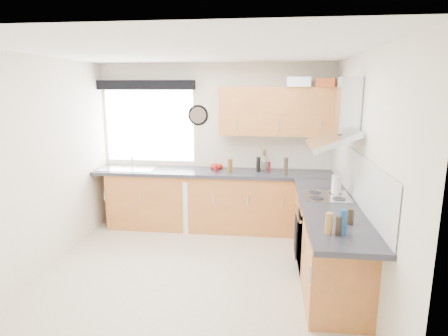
# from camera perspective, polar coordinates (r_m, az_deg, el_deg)

# --- Properties ---
(ground_plane) EXTENTS (3.60, 3.60, 0.00)m
(ground_plane) POSITION_cam_1_polar(r_m,az_deg,el_deg) (4.55, -4.58, -15.88)
(ground_plane) COLOR beige
(ceiling) EXTENTS (3.60, 3.60, 0.02)m
(ceiling) POSITION_cam_1_polar(r_m,az_deg,el_deg) (4.04, -5.20, 17.26)
(ceiling) COLOR white
(ceiling) RESTS_ON wall_back
(wall_back) EXTENTS (3.60, 0.02, 2.50)m
(wall_back) POSITION_cam_1_polar(r_m,az_deg,el_deg) (5.86, -1.32, 3.43)
(wall_back) COLOR silver
(wall_back) RESTS_ON ground_plane
(wall_front) EXTENTS (3.60, 0.02, 2.50)m
(wall_front) POSITION_cam_1_polar(r_m,az_deg,el_deg) (2.45, -13.47, -9.32)
(wall_front) COLOR silver
(wall_front) RESTS_ON ground_plane
(wall_left) EXTENTS (0.02, 3.60, 2.50)m
(wall_left) POSITION_cam_1_polar(r_m,az_deg,el_deg) (4.81, -26.35, 0.25)
(wall_left) COLOR silver
(wall_left) RESTS_ON ground_plane
(wall_right) EXTENTS (0.02, 3.60, 2.50)m
(wall_right) POSITION_cam_1_polar(r_m,az_deg,el_deg) (4.15, 20.27, -0.95)
(wall_right) COLOR silver
(wall_right) RESTS_ON ground_plane
(window) EXTENTS (1.40, 0.02, 1.10)m
(window) POSITION_cam_1_polar(r_m,az_deg,el_deg) (6.05, -11.30, 6.33)
(window) COLOR white
(window) RESTS_ON wall_back
(window_blind) EXTENTS (1.50, 0.18, 0.14)m
(window_blind) POSITION_cam_1_polar(r_m,az_deg,el_deg) (5.94, -11.82, 12.30)
(window_blind) COLOR black
(window_blind) RESTS_ON wall_back
(splashback) EXTENTS (0.01, 3.00, 0.54)m
(splashback) POSITION_cam_1_polar(r_m,az_deg,el_deg) (4.45, 19.21, -0.96)
(splashback) COLOR white
(splashback) RESTS_ON wall_right
(base_cab_back) EXTENTS (3.00, 0.58, 0.86)m
(base_cab_back) POSITION_cam_1_polar(r_m,az_deg,el_deg) (5.78, -2.68, -5.05)
(base_cab_back) COLOR #AB642F
(base_cab_back) RESTS_ON ground_plane
(base_cab_corner) EXTENTS (0.60, 0.60, 0.86)m
(base_cab_corner) POSITION_cam_1_polar(r_m,az_deg,el_deg) (5.74, 13.35, -5.51)
(base_cab_corner) COLOR #AB642F
(base_cab_corner) RESTS_ON ground_plane
(base_cab_right) EXTENTS (0.58, 2.10, 0.86)m
(base_cab_right) POSITION_cam_1_polar(r_m,az_deg,el_deg) (4.48, 15.38, -10.70)
(base_cab_right) COLOR #AB642F
(base_cab_right) RESTS_ON ground_plane
(worktop_back) EXTENTS (3.60, 0.62, 0.05)m
(worktop_back) POSITION_cam_1_polar(r_m,az_deg,el_deg) (5.64, -1.73, -0.70)
(worktop_back) COLOR #26262F
(worktop_back) RESTS_ON base_cab_back
(worktop_right) EXTENTS (0.62, 2.42, 0.05)m
(worktop_right) POSITION_cam_1_polar(r_m,az_deg,el_deg) (4.18, 15.89, -5.73)
(worktop_right) COLOR #26262F
(worktop_right) RESTS_ON base_cab_right
(sink) EXTENTS (0.84, 0.46, 0.10)m
(sink) POSITION_cam_1_polar(r_m,az_deg,el_deg) (5.97, -14.47, 0.27)
(sink) COLOR silver
(sink) RESTS_ON worktop_back
(oven) EXTENTS (0.56, 0.58, 0.85)m
(oven) POSITION_cam_1_polar(r_m,az_deg,el_deg) (4.62, 14.98, -10.05)
(oven) COLOR black
(oven) RESTS_ON ground_plane
(hob_plate) EXTENTS (0.52, 0.52, 0.01)m
(hob_plate) POSITION_cam_1_polar(r_m,az_deg,el_deg) (4.46, 15.33, -4.17)
(hob_plate) COLOR silver
(hob_plate) RESTS_ON worktop_right
(extractor_hood) EXTENTS (0.52, 0.78, 0.66)m
(extractor_hood) POSITION_cam_1_polar(r_m,az_deg,el_deg) (4.32, 17.28, 6.74)
(extractor_hood) COLOR silver
(extractor_hood) RESTS_ON wall_right
(upper_cabinets) EXTENTS (1.70, 0.35, 0.70)m
(upper_cabinets) POSITION_cam_1_polar(r_m,az_deg,el_deg) (5.57, 8.21, 8.54)
(upper_cabinets) COLOR #AB642F
(upper_cabinets) RESTS_ON wall_back
(washing_machine) EXTENTS (0.64, 0.63, 0.79)m
(washing_machine) POSITION_cam_1_polar(r_m,az_deg,el_deg) (5.82, -3.59, -5.31)
(washing_machine) COLOR white
(washing_machine) RESTS_ON ground_plane
(wall_clock) EXTENTS (0.32, 0.04, 0.32)m
(wall_clock) POSITION_cam_1_polar(r_m,az_deg,el_deg) (5.83, -4.00, 8.02)
(wall_clock) COLOR black
(wall_clock) RESTS_ON wall_back
(casserole) EXTENTS (0.32, 0.24, 0.13)m
(casserole) POSITION_cam_1_polar(r_m,az_deg,el_deg) (5.47, 11.28, 12.75)
(casserole) COLOR white
(casserole) RESTS_ON upper_cabinets
(storage_box) EXTENTS (0.30, 0.28, 0.12)m
(storage_box) POSITION_cam_1_polar(r_m,az_deg,el_deg) (5.51, 15.30, 12.46)
(storage_box) COLOR #B94E23
(storage_box) RESTS_ON upper_cabinets
(utensil_pot) EXTENTS (0.10, 0.10, 0.13)m
(utensil_pot) POSITION_cam_1_polar(r_m,az_deg,el_deg) (5.76, 6.13, 0.40)
(utensil_pot) COLOR slate
(utensil_pot) RESTS_ON worktop_back
(kitchen_roll) EXTENTS (0.14, 0.14, 0.24)m
(kitchen_roll) POSITION_cam_1_polar(r_m,az_deg,el_deg) (4.54, 16.73, -2.51)
(kitchen_roll) COLOR white
(kitchen_roll) RESTS_ON worktop_right
(tomato_cluster) EXTENTS (0.18, 0.18, 0.08)m
(tomato_cluster) POSITION_cam_1_polar(r_m,az_deg,el_deg) (5.77, -1.15, 0.22)
(tomato_cluster) COLOR #B41404
(tomato_cluster) RESTS_ON worktop_back
(jar_0) EXTENTS (0.05, 0.05, 0.21)m
(jar_0) POSITION_cam_1_polar(r_m,az_deg,el_deg) (5.48, 0.84, 0.32)
(jar_0) COLOR brown
(jar_0) RESTS_ON worktop_back
(jar_1) EXTENTS (0.07, 0.07, 0.21)m
(jar_1) POSITION_cam_1_polar(r_m,az_deg,el_deg) (5.74, 6.17, 0.79)
(jar_1) COLOR #BCAFA0
(jar_1) RESTS_ON worktop_back
(jar_2) EXTENTS (0.04, 0.04, 0.16)m
(jar_2) POSITION_cam_1_polar(r_m,az_deg,el_deg) (5.55, 6.86, 0.13)
(jar_2) COLOR #541115
(jar_2) RESTS_ON worktop_back
(jar_3) EXTENTS (0.05, 0.05, 0.10)m
(jar_3) POSITION_cam_1_polar(r_m,az_deg,el_deg) (5.55, -1.24, -0.14)
(jar_3) COLOR #5E1513
(jar_3) RESTS_ON worktop_back
(jar_4) EXTENTS (0.06, 0.06, 0.22)m
(jar_4) POSITION_cam_1_polar(r_m,az_deg,el_deg) (5.58, 5.24, 0.53)
(jar_4) COLOR black
(jar_4) RESTS_ON worktop_back
(jar_5) EXTENTS (0.06, 0.06, 0.25)m
(jar_5) POSITION_cam_1_polar(r_m,az_deg,el_deg) (5.42, 9.41, 0.25)
(jar_5) COLOR #3A2E20
(jar_5) RESTS_ON worktop_back
(jar_6) EXTENTS (0.08, 0.08, 0.19)m
(jar_6) POSITION_cam_1_polar(r_m,az_deg,el_deg) (5.58, 0.91, 0.42)
(jar_6) COLOR olive
(jar_6) RESTS_ON worktop_back
(bottle_0) EXTENTS (0.06, 0.06, 0.14)m
(bottle_0) POSITION_cam_1_polar(r_m,az_deg,el_deg) (3.63, 18.69, -7.03)
(bottle_0) COLOR #2F261A
(bottle_0) RESTS_ON worktop_right
(bottle_1) EXTENTS (0.06, 0.06, 0.18)m
(bottle_1) POSITION_cam_1_polar(r_m,az_deg,el_deg) (3.35, 15.70, -8.11)
(bottle_1) COLOR olive
(bottle_1) RESTS_ON worktop_right
(bottle_2) EXTENTS (0.06, 0.06, 0.22)m
(bottle_2) POSITION_cam_1_polar(r_m,az_deg,el_deg) (3.35, 17.71, -7.89)
(bottle_2) COLOR navy
(bottle_2) RESTS_ON worktop_right
(bottle_3) EXTENTS (0.05, 0.05, 0.16)m
(bottle_3) POSITION_cam_1_polar(r_m,az_deg,el_deg) (3.35, 17.09, -8.41)
(bottle_3) COLOR black
(bottle_3) RESTS_ON worktop_right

